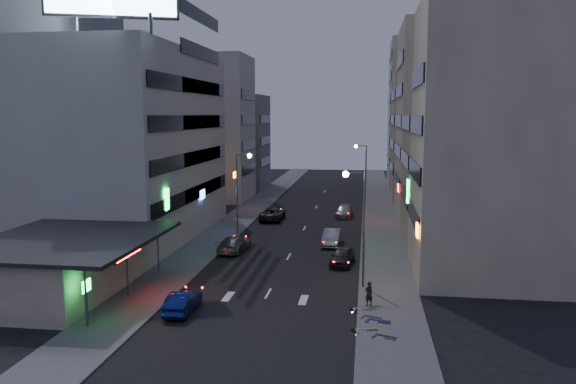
% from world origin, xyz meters
% --- Properties ---
extents(ground, '(180.00, 180.00, 0.00)m').
position_xyz_m(ground, '(0.00, 0.00, 0.00)').
color(ground, black).
rests_on(ground, ground).
extents(sidewalk_left, '(4.00, 120.00, 0.12)m').
position_xyz_m(sidewalk_left, '(-8.00, 30.00, 0.06)').
color(sidewalk_left, '#4C4C4F').
rests_on(sidewalk_left, ground).
extents(sidewalk_right, '(4.00, 120.00, 0.12)m').
position_xyz_m(sidewalk_right, '(8.00, 30.00, 0.06)').
color(sidewalk_right, '#4C4C4F').
rests_on(sidewalk_right, ground).
extents(food_court, '(11.00, 13.00, 3.88)m').
position_xyz_m(food_court, '(-13.90, 2.00, 1.98)').
color(food_court, beige).
rests_on(food_court, ground).
extents(white_building, '(14.00, 24.00, 18.00)m').
position_xyz_m(white_building, '(-17.00, 20.00, 9.00)').
color(white_building, '#B7B7B2').
rests_on(white_building, ground).
extents(grey_tower, '(10.00, 14.00, 34.00)m').
position_xyz_m(grey_tower, '(-26.00, 23.00, 17.00)').
color(grey_tower, gray).
rests_on(grey_tower, ground).
extents(shophouse_near, '(10.00, 11.00, 20.00)m').
position_xyz_m(shophouse_near, '(15.00, 10.50, 10.00)').
color(shophouse_near, beige).
rests_on(shophouse_near, ground).
extents(shophouse_mid, '(11.00, 12.00, 16.00)m').
position_xyz_m(shophouse_mid, '(15.50, 22.00, 8.00)').
color(shophouse_mid, tan).
rests_on(shophouse_mid, ground).
extents(shophouse_far, '(10.00, 14.00, 22.00)m').
position_xyz_m(shophouse_far, '(15.00, 35.00, 11.00)').
color(shophouse_far, beige).
rests_on(shophouse_far, ground).
extents(far_left_a, '(11.00, 10.00, 20.00)m').
position_xyz_m(far_left_a, '(-15.50, 45.00, 10.00)').
color(far_left_a, '#B7B7B2').
rests_on(far_left_a, ground).
extents(far_left_b, '(12.00, 10.00, 15.00)m').
position_xyz_m(far_left_b, '(-16.00, 58.00, 7.50)').
color(far_left_b, gray).
rests_on(far_left_b, ground).
extents(far_right_a, '(11.00, 12.00, 18.00)m').
position_xyz_m(far_right_a, '(15.50, 50.00, 9.00)').
color(far_right_a, tan).
rests_on(far_right_a, ground).
extents(far_right_b, '(12.00, 12.00, 24.00)m').
position_xyz_m(far_right_b, '(16.00, 64.00, 12.00)').
color(far_right_b, beige).
rests_on(far_right_b, ground).
extents(street_lamp_right_near, '(1.60, 0.44, 8.02)m').
position_xyz_m(street_lamp_right_near, '(5.90, 6.00, 5.36)').
color(street_lamp_right_near, '#595B60').
rests_on(street_lamp_right_near, sidewalk_right).
extents(street_lamp_left, '(1.60, 0.44, 8.02)m').
position_xyz_m(street_lamp_left, '(-5.90, 22.00, 5.36)').
color(street_lamp_left, '#595B60').
rests_on(street_lamp_left, sidewalk_left).
extents(street_lamp_right_far, '(1.60, 0.44, 8.02)m').
position_xyz_m(street_lamp_right_far, '(5.90, 40.00, 5.36)').
color(street_lamp_right_far, '#595B60').
rests_on(street_lamp_right_far, sidewalk_right).
extents(parked_car_right_near, '(2.12, 4.16, 1.36)m').
position_xyz_m(parked_car_right_near, '(4.61, 12.00, 0.68)').
color(parked_car_right_near, '#242428').
rests_on(parked_car_right_near, ground).
extents(parked_car_right_mid, '(1.69, 4.41, 1.44)m').
position_xyz_m(parked_car_right_mid, '(3.34, 18.67, 0.72)').
color(parked_car_right_mid, '#A4A7AC').
rests_on(parked_car_right_mid, ground).
extents(parked_car_left, '(2.47, 5.25, 1.45)m').
position_xyz_m(parked_car_left, '(-4.11, 30.21, 0.73)').
color(parked_car_left, '#28282D').
rests_on(parked_car_left, ground).
extents(parked_car_right_far, '(1.99, 4.57, 1.31)m').
position_xyz_m(parked_car_right_far, '(3.87, 33.41, 0.65)').
color(parked_car_right_far, gray).
rests_on(parked_car_right_far, ground).
extents(road_car_blue, '(1.39, 3.93, 1.29)m').
position_xyz_m(road_car_blue, '(-4.51, -0.23, 0.65)').
color(road_car_blue, navy).
rests_on(road_car_blue, ground).
extents(road_car_silver, '(2.40, 5.00, 1.40)m').
position_xyz_m(road_car_silver, '(-5.00, 15.05, 0.70)').
color(road_car_silver, gray).
rests_on(road_car_silver, ground).
extents(person, '(0.67, 0.63, 1.54)m').
position_xyz_m(person, '(6.68, 2.18, 0.89)').
color(person, black).
rests_on(person, sidewalk_right).
extents(scooter_black_a, '(1.19, 1.88, 1.09)m').
position_xyz_m(scooter_black_a, '(8.22, -2.74, 0.66)').
color(scooter_black_a, black).
rests_on(scooter_black_a, sidewalk_right).
extents(scooter_silver_a, '(1.04, 1.84, 1.07)m').
position_xyz_m(scooter_silver_a, '(7.06, -1.45, 0.65)').
color(scooter_silver_a, '#989CA0').
rests_on(scooter_silver_a, sidewalk_right).
extents(scooter_blue, '(1.12, 2.09, 1.22)m').
position_xyz_m(scooter_blue, '(7.98, -0.35, 0.73)').
color(scooter_blue, navy).
rests_on(scooter_blue, sidewalk_right).
extents(scooter_black_b, '(1.01, 1.77, 1.02)m').
position_xyz_m(scooter_black_b, '(7.51, 0.15, 0.63)').
color(scooter_black_b, black).
rests_on(scooter_black_b, sidewalk_right).
extents(scooter_silver_b, '(0.60, 1.62, 0.98)m').
position_xyz_m(scooter_silver_b, '(6.81, 1.70, 0.61)').
color(scooter_silver_b, '#94969B').
rests_on(scooter_silver_b, sidewalk_right).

